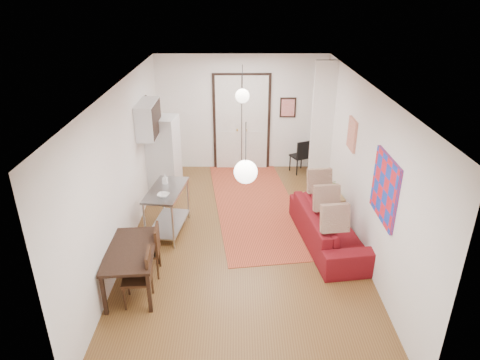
{
  "coord_description": "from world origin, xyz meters",
  "views": [
    {
      "loc": [
        -0.1,
        -6.92,
        4.4
      ],
      "look_at": [
        -0.06,
        -0.07,
        1.25
      ],
      "focal_mm": 32.0,
      "sensor_mm": 36.0,
      "label": 1
    }
  ],
  "objects_px": {
    "coffee_table": "(321,198)",
    "kitchen_counter": "(167,205)",
    "fridge": "(164,156)",
    "dining_chair_near": "(147,244)",
    "sofa": "(329,227)",
    "black_side_chair": "(299,152)",
    "dining_table": "(131,253)",
    "dining_chair_far": "(138,270)"
  },
  "relations": [
    {
      "from": "coffee_table",
      "to": "kitchen_counter",
      "type": "xyz_separation_m",
      "value": [
        -3.06,
        -0.72,
        0.25
      ]
    },
    {
      "from": "fridge",
      "to": "dining_chair_near",
      "type": "distance_m",
      "value": 2.96
    },
    {
      "from": "kitchen_counter",
      "to": "fridge",
      "type": "bearing_deg",
      "value": 108.31
    },
    {
      "from": "kitchen_counter",
      "to": "dining_chair_near",
      "type": "bearing_deg",
      "value": -89.16
    },
    {
      "from": "sofa",
      "to": "black_side_chair",
      "type": "xyz_separation_m",
      "value": [
        -0.11,
        3.39,
        0.17
      ]
    },
    {
      "from": "fridge",
      "to": "dining_table",
      "type": "xyz_separation_m",
      "value": [
        0.0,
        -3.37,
        -0.27
      ]
    },
    {
      "from": "sofa",
      "to": "dining_chair_near",
      "type": "relative_size",
      "value": 2.62
    },
    {
      "from": "dining_chair_near",
      "to": "dining_chair_far",
      "type": "relative_size",
      "value": 1.0
    },
    {
      "from": "kitchen_counter",
      "to": "fridge",
      "type": "height_order",
      "value": "fridge"
    },
    {
      "from": "coffee_table",
      "to": "dining_chair_near",
      "type": "height_order",
      "value": "dining_chair_near"
    },
    {
      "from": "fridge",
      "to": "black_side_chair",
      "type": "bearing_deg",
      "value": 29.71
    },
    {
      "from": "kitchen_counter",
      "to": "dining_chair_near",
      "type": "relative_size",
      "value": 1.43
    },
    {
      "from": "fridge",
      "to": "dining_chair_far",
      "type": "relative_size",
      "value": 2.04
    },
    {
      "from": "fridge",
      "to": "kitchen_counter",
      "type": "bearing_deg",
      "value": -71.69
    },
    {
      "from": "sofa",
      "to": "fridge",
      "type": "bearing_deg",
      "value": 49.61
    },
    {
      "from": "black_side_chair",
      "to": "fridge",
      "type": "bearing_deg",
      "value": -2.73
    },
    {
      "from": "sofa",
      "to": "coffee_table",
      "type": "bearing_deg",
      "value": -10.26
    },
    {
      "from": "dining_chair_near",
      "to": "kitchen_counter",
      "type": "bearing_deg",
      "value": 168.44
    },
    {
      "from": "dining_table",
      "to": "black_side_chair",
      "type": "bearing_deg",
      "value": 55.33
    },
    {
      "from": "dining_table",
      "to": "sofa",
      "type": "bearing_deg",
      "value": 20.73
    },
    {
      "from": "sofa",
      "to": "coffee_table",
      "type": "relative_size",
      "value": 2.42
    },
    {
      "from": "sofa",
      "to": "black_side_chair",
      "type": "height_order",
      "value": "black_side_chair"
    },
    {
      "from": "coffee_table",
      "to": "kitchen_counter",
      "type": "height_order",
      "value": "kitchen_counter"
    },
    {
      "from": "coffee_table",
      "to": "fridge",
      "type": "bearing_deg",
      "value": 163.75
    },
    {
      "from": "dining_table",
      "to": "dining_chair_near",
      "type": "relative_size",
      "value": 1.52
    },
    {
      "from": "coffee_table",
      "to": "black_side_chair",
      "type": "relative_size",
      "value": 1.09
    },
    {
      "from": "fridge",
      "to": "dining_chair_near",
      "type": "bearing_deg",
      "value": -78.98
    },
    {
      "from": "coffee_table",
      "to": "dining_table",
      "type": "distance_m",
      "value": 4.14
    },
    {
      "from": "kitchen_counter",
      "to": "black_side_chair",
      "type": "xyz_separation_m",
      "value": [
        2.91,
        2.98,
        -0.08
      ]
    },
    {
      "from": "dining_table",
      "to": "dining_chair_far",
      "type": "relative_size",
      "value": 1.52
    },
    {
      "from": "dining_table",
      "to": "fridge",
      "type": "bearing_deg",
      "value": 90.0
    },
    {
      "from": "fridge",
      "to": "dining_table",
      "type": "relative_size",
      "value": 1.35
    },
    {
      "from": "fridge",
      "to": "dining_chair_near",
      "type": "relative_size",
      "value": 2.04
    },
    {
      "from": "dining_chair_far",
      "to": "coffee_table",
      "type": "bearing_deg",
      "value": 125.06
    },
    {
      "from": "sofa",
      "to": "dining_chair_near",
      "type": "height_order",
      "value": "dining_chair_near"
    },
    {
      "from": "dining_chair_far",
      "to": "black_side_chair",
      "type": "distance_m",
      "value": 5.79
    },
    {
      "from": "sofa",
      "to": "coffee_table",
      "type": "distance_m",
      "value": 1.13
    },
    {
      "from": "fridge",
      "to": "black_side_chair",
      "type": "xyz_separation_m",
      "value": [
        3.22,
        1.28,
        -0.39
      ]
    },
    {
      "from": "coffee_table",
      "to": "sofa",
      "type": "bearing_deg",
      "value": -92.26
    },
    {
      "from": "fridge",
      "to": "dining_chair_near",
      "type": "xyz_separation_m",
      "value": [
        0.15,
        -2.93,
        -0.4
      ]
    },
    {
      "from": "sofa",
      "to": "fridge",
      "type": "distance_m",
      "value": 3.98
    },
    {
      "from": "sofa",
      "to": "fridge",
      "type": "height_order",
      "value": "fridge"
    }
  ]
}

